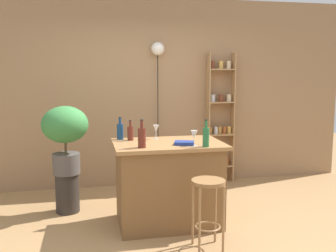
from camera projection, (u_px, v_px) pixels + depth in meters
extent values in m
plane|color=#A37A4C|center=(174.00, 233.00, 4.14)|extent=(12.00, 12.00, 0.00)
cube|color=#997551|center=(146.00, 93.00, 5.83)|extent=(6.40, 0.10, 2.80)
cube|color=brown|center=(168.00, 185.00, 4.37)|extent=(1.11, 0.75, 0.90)
cube|color=#9E7042|center=(168.00, 144.00, 4.30)|extent=(1.21, 0.82, 0.04)
cylinder|color=#997047|center=(200.00, 222.00, 3.61)|extent=(0.02, 0.02, 0.65)
cylinder|color=#997047|center=(224.00, 220.00, 3.66)|extent=(0.02, 0.02, 0.65)
cylinder|color=#997047|center=(193.00, 213.00, 3.84)|extent=(0.02, 0.02, 0.65)
cylinder|color=#997047|center=(215.00, 211.00, 3.89)|extent=(0.02, 0.02, 0.65)
torus|color=#997047|center=(208.00, 227.00, 3.76)|extent=(0.25, 0.25, 0.02)
cylinder|color=olive|center=(208.00, 182.00, 3.70)|extent=(0.33, 0.33, 0.03)
cube|color=#A87F51|center=(208.00, 119.00, 5.93)|extent=(0.02, 0.17, 2.00)
cube|color=#A87F51|center=(233.00, 118.00, 6.01)|extent=(0.02, 0.17, 2.00)
cube|color=#A87F51|center=(219.00, 166.00, 6.08)|extent=(0.38, 0.17, 0.02)
cylinder|color=brown|center=(212.00, 162.00, 6.05)|extent=(0.07, 0.07, 0.11)
cylinder|color=#AD7A38|center=(220.00, 162.00, 6.06)|extent=(0.07, 0.07, 0.11)
cylinder|color=#994C23|center=(227.00, 161.00, 6.10)|extent=(0.07, 0.07, 0.11)
cube|color=#A87F51|center=(220.00, 134.00, 6.01)|extent=(0.38, 0.17, 0.02)
cylinder|color=#AD7A38|center=(210.00, 131.00, 5.97)|extent=(0.06, 0.06, 0.11)
cylinder|color=silver|center=(216.00, 130.00, 5.98)|extent=(0.06, 0.06, 0.11)
cylinder|color=#AD7A38|center=(220.00, 130.00, 6.00)|extent=(0.06, 0.06, 0.11)
cylinder|color=#994C23|center=(224.00, 130.00, 6.01)|extent=(0.06, 0.06, 0.11)
cylinder|color=gold|center=(229.00, 130.00, 6.02)|extent=(0.06, 0.06, 0.11)
cube|color=#A87F51|center=(221.00, 102.00, 5.94)|extent=(0.38, 0.17, 0.02)
cylinder|color=silver|center=(213.00, 98.00, 5.91)|extent=(0.08, 0.08, 0.11)
cylinder|color=brown|center=(221.00, 98.00, 5.92)|extent=(0.08, 0.08, 0.11)
cylinder|color=beige|center=(229.00, 98.00, 5.96)|extent=(0.08, 0.08, 0.11)
cube|color=#A87F51|center=(221.00, 69.00, 5.87)|extent=(0.38, 0.17, 0.02)
cylinder|color=brown|center=(213.00, 65.00, 5.83)|extent=(0.07, 0.07, 0.12)
cylinder|color=gold|center=(221.00, 65.00, 5.87)|extent=(0.07, 0.07, 0.12)
cylinder|color=beige|center=(229.00, 65.00, 5.88)|extent=(0.07, 0.07, 0.12)
cylinder|color=#2D2823|center=(67.00, 193.00, 4.75)|extent=(0.29, 0.29, 0.48)
cylinder|color=#514C47|center=(66.00, 164.00, 4.70)|extent=(0.33, 0.33, 0.25)
cylinder|color=brown|center=(66.00, 147.00, 4.67)|extent=(0.03, 0.03, 0.16)
ellipsoid|color=#387F3D|center=(65.00, 124.00, 4.63)|extent=(0.56, 0.50, 0.45)
cylinder|color=#5B2319|center=(142.00, 138.00, 3.99)|extent=(0.08, 0.08, 0.20)
cylinder|color=#5B2319|center=(142.00, 124.00, 3.97)|extent=(0.03, 0.03, 0.08)
cylinder|color=black|center=(142.00, 120.00, 3.97)|extent=(0.03, 0.03, 0.01)
cylinder|color=#5B2319|center=(130.00, 133.00, 4.42)|extent=(0.07, 0.07, 0.16)
cylinder|color=#5B2319|center=(130.00, 124.00, 4.41)|extent=(0.03, 0.03, 0.06)
cylinder|color=black|center=(130.00, 121.00, 4.40)|extent=(0.03, 0.03, 0.01)
cylinder|color=navy|center=(120.00, 132.00, 4.48)|extent=(0.08, 0.08, 0.18)
cylinder|color=navy|center=(120.00, 121.00, 4.46)|extent=(0.03, 0.03, 0.07)
cylinder|color=black|center=(120.00, 117.00, 4.46)|extent=(0.03, 0.03, 0.01)
cylinder|color=#236638|center=(206.00, 137.00, 4.04)|extent=(0.07, 0.07, 0.20)
cylinder|color=#236638|center=(206.00, 124.00, 4.02)|extent=(0.03, 0.03, 0.08)
cylinder|color=black|center=(206.00, 120.00, 4.01)|extent=(0.03, 0.03, 0.01)
cylinder|color=silver|center=(156.00, 139.00, 4.53)|extent=(0.06, 0.06, 0.00)
cylinder|color=silver|center=(156.00, 135.00, 4.53)|extent=(0.01, 0.01, 0.07)
cone|color=silver|center=(156.00, 129.00, 4.52)|extent=(0.07, 0.07, 0.08)
cylinder|color=silver|center=(194.00, 145.00, 4.11)|extent=(0.06, 0.06, 0.00)
cylinder|color=silver|center=(194.00, 142.00, 4.11)|extent=(0.01, 0.01, 0.07)
cone|color=silver|center=(194.00, 134.00, 4.09)|extent=(0.07, 0.07, 0.08)
cube|color=navy|center=(184.00, 143.00, 4.17)|extent=(0.25, 0.21, 0.03)
cylinder|color=black|center=(158.00, 118.00, 5.81)|extent=(0.01, 0.01, 2.05)
sphere|color=white|center=(158.00, 49.00, 5.67)|extent=(0.20, 0.20, 0.20)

